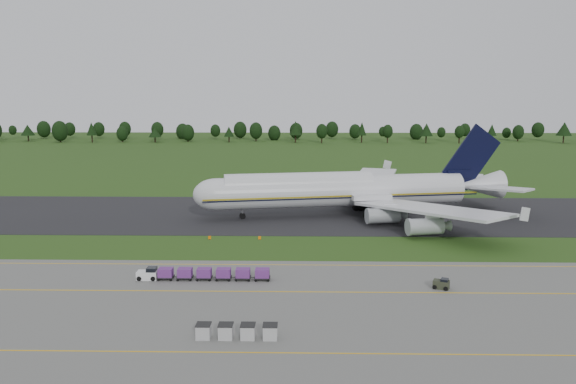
{
  "coord_description": "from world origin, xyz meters",
  "views": [
    {
      "loc": [
        4.52,
        -93.41,
        25.96
      ],
      "look_at": [
        2.63,
        2.0,
        9.41
      ],
      "focal_mm": 35.0,
      "sensor_mm": 36.0,
      "label": 1
    }
  ],
  "objects_px": {
    "aircraft": "(347,190)",
    "baggage_train": "(202,274)",
    "edge_markers": "(235,238)",
    "utility_cart": "(441,285)",
    "uld_row": "(237,331)"
  },
  "relations": [
    {
      "from": "uld_row",
      "to": "edge_markers",
      "type": "distance_m",
      "value": 42.54
    },
    {
      "from": "aircraft",
      "to": "uld_row",
      "type": "relative_size",
      "value": 7.98
    },
    {
      "from": "baggage_train",
      "to": "edge_markers",
      "type": "relative_size",
      "value": 1.96
    },
    {
      "from": "edge_markers",
      "to": "aircraft",
      "type": "bearing_deg",
      "value": 44.05
    },
    {
      "from": "aircraft",
      "to": "utility_cart",
      "type": "distance_m",
      "value": 48.45
    },
    {
      "from": "utility_cart",
      "to": "edge_markers",
      "type": "relative_size",
      "value": 0.25
    },
    {
      "from": "baggage_train",
      "to": "utility_cart",
      "type": "bearing_deg",
      "value": -5.34
    },
    {
      "from": "utility_cart",
      "to": "baggage_train",
      "type": "bearing_deg",
      "value": 174.66
    },
    {
      "from": "utility_cart",
      "to": "edge_markers",
      "type": "xyz_separation_m",
      "value": [
        -31.03,
        25.96,
        -0.35
      ]
    },
    {
      "from": "aircraft",
      "to": "edge_markers",
      "type": "relative_size",
      "value": 7.29
    },
    {
      "from": "aircraft",
      "to": "edge_markers",
      "type": "bearing_deg",
      "value": -135.95
    },
    {
      "from": "aircraft",
      "to": "baggage_train",
      "type": "relative_size",
      "value": 3.71
    },
    {
      "from": "baggage_train",
      "to": "utility_cart",
      "type": "height_order",
      "value": "baggage_train"
    },
    {
      "from": "baggage_train",
      "to": "utility_cart",
      "type": "xyz_separation_m",
      "value": [
        33.08,
        -3.09,
        -0.34
      ]
    },
    {
      "from": "aircraft",
      "to": "edge_markers",
      "type": "distance_m",
      "value": 31.23
    }
  ]
}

